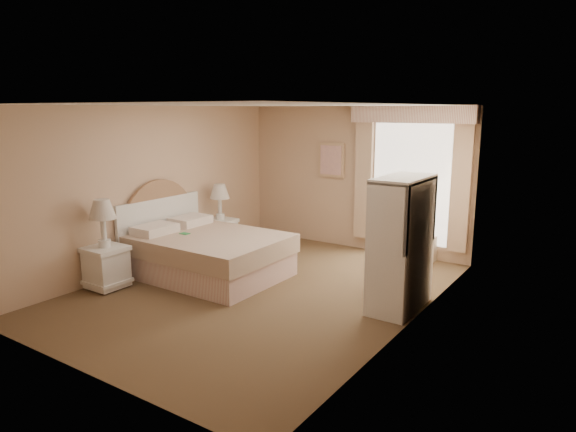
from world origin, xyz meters
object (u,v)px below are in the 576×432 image
Objects in this scene: round_table at (405,235)px; armoire at (401,255)px; bed at (204,252)px; nightstand_near at (106,256)px; nightstand_far at (220,226)px; cafe_chair at (395,251)px.

armoire is (0.69, -1.94, 0.25)m from round_table.
round_table is (2.24, 2.33, 0.09)m from bed.
bed is 1.73× the size of nightstand_near.
nightstand_far is 1.36× the size of cafe_chair.
nightstand_far is 1.74× the size of round_table.
cafe_chair is at bearing -75.61° from round_table.
bed is at bearing -172.46° from armoire.
nightstand_near is at bearing -129.74° from cafe_chair.
round_table is at bearing 49.97° from nightstand_near.
nightstand_near is (-0.72, -1.20, 0.11)m from bed.
nightstand_near is 0.74× the size of armoire.
nightstand_far is 3.17m from round_table.
bed is 2.51× the size of cafe_chair.
armoire reaches higher than nightstand_near.
nightstand_near is at bearing -90.00° from nightstand_far.
bed is 2.97m from armoire.
cafe_chair is (2.54, 1.18, 0.14)m from bed.
armoire is at bearing -12.35° from nightstand_far.
round_table is 0.78× the size of cafe_chair.
round_table is at bearing 118.52° from cafe_chair.
nightstand_far is 3.26m from cafe_chair.
armoire is (2.93, 0.39, 0.33)m from bed.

